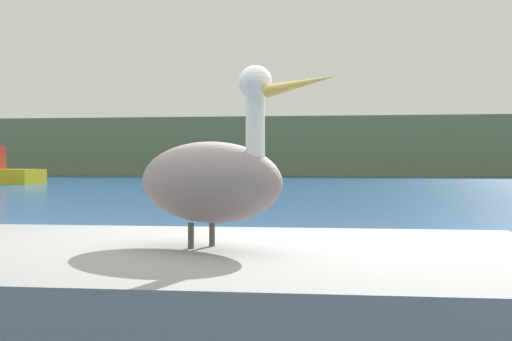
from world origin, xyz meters
name	(u,v)px	position (x,y,z in m)	size (l,w,h in m)	color
hillside_backdrop	(340,148)	(0.00, 72.54, 3.03)	(140.00, 16.07, 6.07)	#6B7A51
pier_dock	(208,335)	(-0.27, -0.59, 0.44)	(3.44, 2.29, 0.88)	gray
pelican	(210,178)	(-0.25, -0.60, 1.23)	(1.18, 0.97, 0.89)	gray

